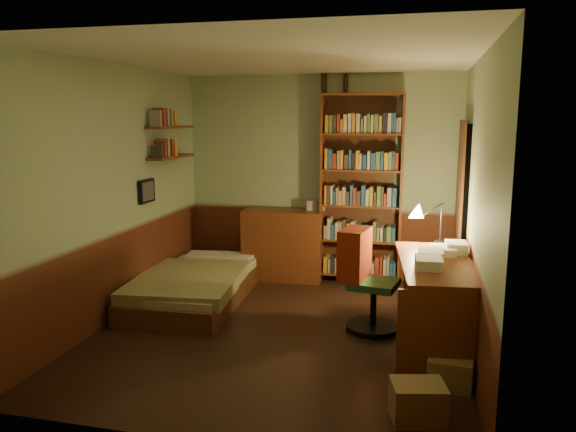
% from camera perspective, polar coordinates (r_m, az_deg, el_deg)
% --- Properties ---
extents(floor, '(3.50, 4.00, 0.02)m').
position_cam_1_polar(floor, '(5.65, -0.62, -11.60)').
color(floor, black).
rests_on(floor, ground).
extents(ceiling, '(3.50, 4.00, 0.02)m').
position_cam_1_polar(ceiling, '(5.27, -0.67, 15.89)').
color(ceiling, silver).
rests_on(ceiling, wall_back).
extents(wall_back, '(3.50, 0.02, 2.60)m').
position_cam_1_polar(wall_back, '(7.25, 3.32, 3.94)').
color(wall_back, '#96AA85').
rests_on(wall_back, ground).
extents(wall_left, '(0.02, 4.00, 2.60)m').
position_cam_1_polar(wall_left, '(5.99, -17.20, 2.18)').
color(wall_left, '#96AA85').
rests_on(wall_left, ground).
extents(wall_right, '(0.02, 4.00, 2.60)m').
position_cam_1_polar(wall_right, '(5.16, 18.65, 0.89)').
color(wall_right, '#96AA85').
rests_on(wall_right, ground).
extents(wall_front, '(3.50, 0.02, 2.60)m').
position_cam_1_polar(wall_front, '(3.43, -9.03, -3.18)').
color(wall_front, '#96AA85').
rests_on(wall_front, ground).
extents(doorway, '(0.06, 0.90, 2.00)m').
position_cam_1_polar(doorway, '(6.49, 17.22, 0.08)').
color(doorway, black).
rests_on(doorway, ground).
extents(door_trim, '(0.02, 0.98, 2.08)m').
position_cam_1_polar(door_trim, '(6.48, 16.91, 0.09)').
color(door_trim, '#472615').
rests_on(door_trim, ground).
extents(bed, '(1.15, 2.02, 0.58)m').
position_cam_1_polar(bed, '(6.50, -9.44, -5.97)').
color(bed, olive).
rests_on(bed, ground).
extents(dresser, '(1.04, 0.56, 0.90)m').
position_cam_1_polar(dresser, '(7.25, -0.45, -2.87)').
color(dresser, '#5F2B15').
rests_on(dresser, ground).
extents(mini_stereo, '(0.27, 0.23, 0.13)m').
position_cam_1_polar(mini_stereo, '(7.19, 2.78, 1.16)').
color(mini_stereo, '#B2B2B7').
rests_on(mini_stereo, dresser).
extents(bookshelf, '(1.02, 0.35, 2.35)m').
position_cam_1_polar(bookshelf, '(7.03, 7.45, 2.66)').
color(bookshelf, '#5F2B15').
rests_on(bookshelf, ground).
extents(bottle_left, '(0.09, 0.09, 0.25)m').
position_cam_1_polar(bottle_left, '(7.16, 3.67, 13.31)').
color(bottle_left, black).
rests_on(bottle_left, bookshelf).
extents(bottle_right, '(0.06, 0.06, 0.23)m').
position_cam_1_polar(bottle_right, '(7.12, 5.88, 13.19)').
color(bottle_right, black).
rests_on(bottle_right, bookshelf).
extents(desk, '(0.80, 1.58, 0.81)m').
position_cam_1_polar(desk, '(5.26, 14.67, -8.76)').
color(desk, '#5F2B15').
rests_on(desk, ground).
extents(paper_stack, '(0.20, 0.27, 0.10)m').
position_cam_1_polar(paper_stack, '(5.50, 16.71, -3.08)').
color(paper_stack, silver).
rests_on(paper_stack, desk).
extents(desk_lamp, '(0.26, 0.26, 0.67)m').
position_cam_1_polar(desk_lamp, '(5.83, 15.34, 0.56)').
color(desk_lamp, black).
rests_on(desk_lamp, desk).
extents(office_chair, '(0.55, 0.50, 0.97)m').
position_cam_1_polar(office_chair, '(5.55, 8.72, -6.71)').
color(office_chair, '#2B592E').
rests_on(office_chair, ground).
extents(red_jacket, '(0.35, 0.48, 0.50)m').
position_cam_1_polar(red_jacket, '(5.20, 6.07, 0.54)').
color(red_jacket, '#9E2C14').
rests_on(red_jacket, office_chair).
extents(wall_shelf_lower, '(0.20, 0.90, 0.03)m').
position_cam_1_polar(wall_shelf_lower, '(6.86, -11.75, 5.91)').
color(wall_shelf_lower, '#5F2B15').
rests_on(wall_shelf_lower, wall_left).
extents(wall_shelf_upper, '(0.20, 0.90, 0.03)m').
position_cam_1_polar(wall_shelf_upper, '(6.85, -11.86, 8.83)').
color(wall_shelf_upper, '#5F2B15').
rests_on(wall_shelf_upper, wall_left).
extents(framed_picture, '(0.04, 0.32, 0.26)m').
position_cam_1_polar(framed_picture, '(6.49, -14.17, 2.47)').
color(framed_picture, black).
rests_on(framed_picture, wall_left).
extents(cardboard_box_a, '(0.42, 0.36, 0.27)m').
position_cam_1_polar(cardboard_box_a, '(4.18, 13.06, -17.92)').
color(cardboard_box_a, olive).
rests_on(cardboard_box_a, ground).
extents(cardboard_box_b, '(0.36, 0.30, 0.24)m').
position_cam_1_polar(cardboard_box_b, '(4.70, 16.13, -14.99)').
color(cardboard_box_b, olive).
rests_on(cardboard_box_b, ground).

